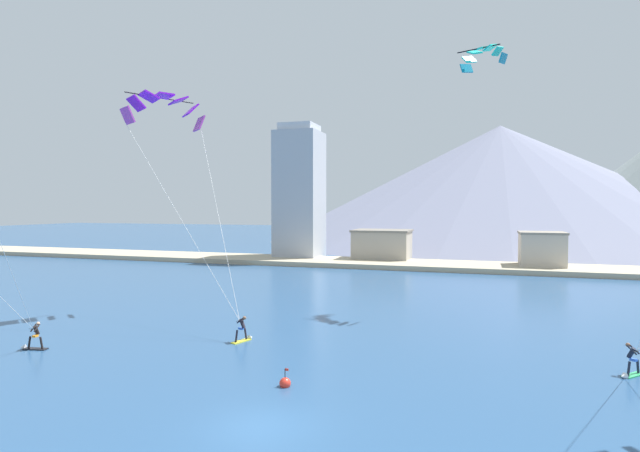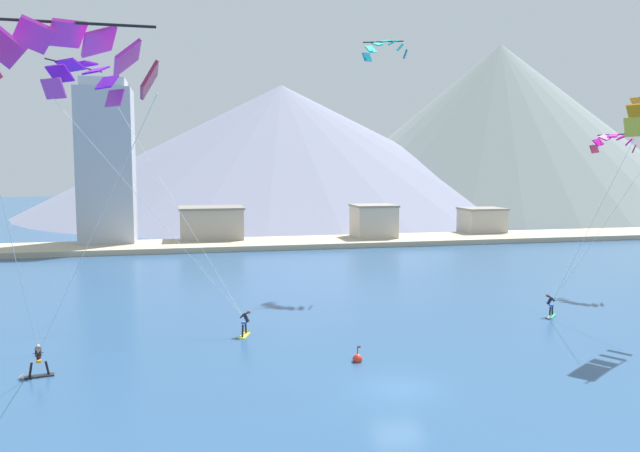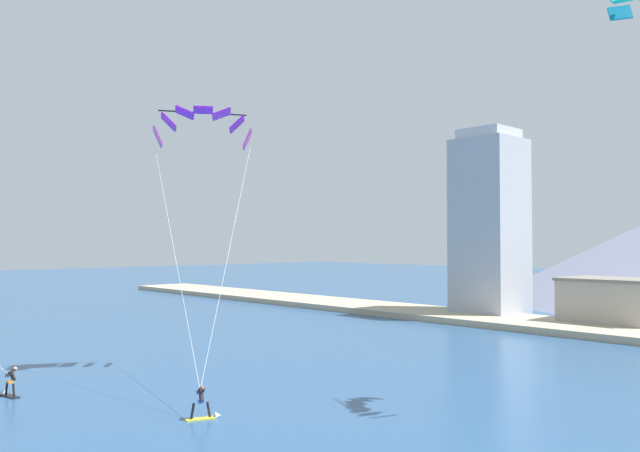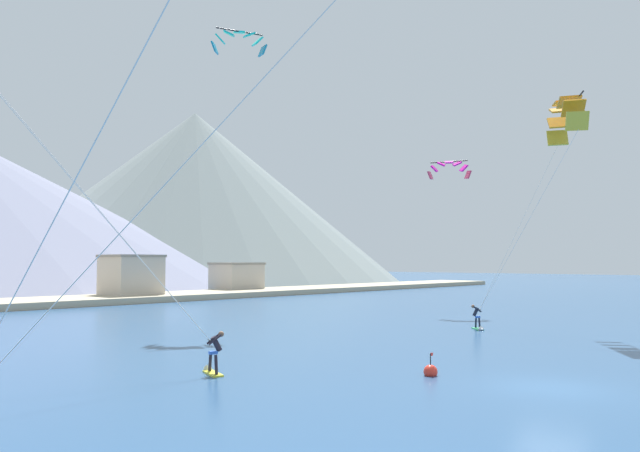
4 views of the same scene
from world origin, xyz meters
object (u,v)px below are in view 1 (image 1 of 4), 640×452
object	(u,v)px
kitesurfer_near_trail	(33,341)
kitesurfer_mid_center	(244,333)
parafoil_kite_mid_center	(165,108)
race_marker_buoy	(285,383)
parafoil_kite_distant_low_drift	(483,55)
kitesurfer_near_lead	(630,366)

from	to	relation	value
kitesurfer_near_trail	kitesurfer_mid_center	size ratio (longest dim) A/B	1.00
kitesurfer_mid_center	kitesurfer_near_trail	bearing A→B (deg)	-154.23
parafoil_kite_mid_center	kitesurfer_mid_center	bearing A→B (deg)	-31.55
parafoil_kite_mid_center	race_marker_buoy	bearing A→B (deg)	-39.61
kitesurfer_mid_center	parafoil_kite_mid_center	size ratio (longest dim) A/B	0.11
kitesurfer_mid_center	parafoil_kite_distant_low_drift	distance (m)	30.22
kitesurfer_near_trail	parafoil_kite_mid_center	xyz separation A→B (m)	(1.41, 11.79, 16.33)
kitesurfer_near_trail	kitesurfer_mid_center	bearing A→B (deg)	25.77
parafoil_kite_distant_low_drift	race_marker_buoy	distance (m)	32.58
kitesurfer_near_trail	race_marker_buoy	distance (m)	17.15
kitesurfer_near_lead	race_marker_buoy	xyz separation A→B (m)	(-16.41, -6.77, -0.36)
parafoil_kite_mid_center	parafoil_kite_distant_low_drift	bearing A→B (deg)	21.59
kitesurfer_mid_center	parafoil_kite_mid_center	xyz separation A→B (m)	(-10.12, 6.22, 16.27)
kitesurfer_mid_center	race_marker_buoy	world-z (taller)	kitesurfer_mid_center
kitesurfer_near_lead	parafoil_kite_distant_low_drift	distance (m)	27.50
kitesurfer_mid_center	parafoil_kite_distant_low_drift	world-z (taller)	parafoil_kite_distant_low_drift
parafoil_kite_distant_low_drift	kitesurfer_near_lead	bearing A→B (deg)	-65.30
parafoil_kite_distant_low_drift	parafoil_kite_mid_center	bearing A→B (deg)	-158.41
kitesurfer_near_lead	kitesurfer_mid_center	distance (m)	21.98
kitesurfer_near_trail	parafoil_kite_distant_low_drift	bearing A→B (deg)	39.52
kitesurfer_near_trail	parafoil_kite_mid_center	distance (m)	20.19
parafoil_kite_distant_low_drift	kitesurfer_mid_center	bearing A→B (deg)	-132.40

